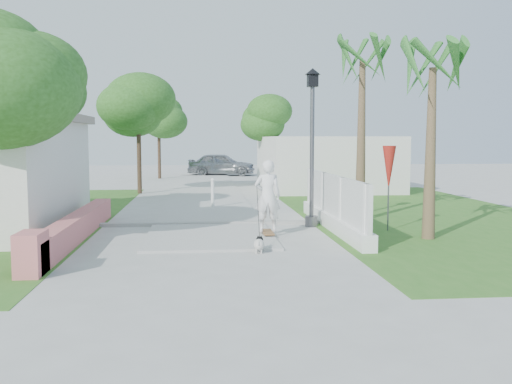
{
  "coord_description": "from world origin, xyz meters",
  "views": [
    {
      "loc": [
        -0.23,
        -10.32,
        2.47
      ],
      "look_at": [
        1.21,
        4.4,
        1.1
      ],
      "focal_mm": 40.0,
      "sensor_mm": 36.0,
      "label": 1
    }
  ],
  "objects": [
    {
      "name": "tree_left_near",
      "position": [
        -4.48,
        2.98,
        3.82
      ],
      "size": [
        3.6,
        3.6,
        5.28
      ],
      "color": "#4C3826",
      "rests_on": "ground"
    },
    {
      "name": "tree_path_far",
      "position": [
        -2.78,
        25.98,
        3.82
      ],
      "size": [
        3.2,
        3.2,
        5.17
      ],
      "color": "#4C3826",
      "rests_on": "ground"
    },
    {
      "name": "dog",
      "position": [
        1.03,
        1.88,
        0.2
      ],
      "size": [
        0.3,
        0.52,
        0.36
      ],
      "rotation": [
        0.0,
        0.0,
        -0.17
      ],
      "color": "silver",
      "rests_on": "ground"
    },
    {
      "name": "skateboarder",
      "position": [
        1.33,
        3.63,
        0.92
      ],
      "size": [
        0.79,
        2.46,
        1.95
      ],
      "rotation": [
        0.0,
        0.0,
        3.04
      ],
      "color": "brown",
      "rests_on": "ground"
    },
    {
      "name": "street_lamp",
      "position": [
        2.9,
        5.5,
        2.43
      ],
      "size": [
        0.44,
        0.44,
        4.44
      ],
      "color": "#59595E",
      "rests_on": "ground"
    },
    {
      "name": "tree_path_left",
      "position": [
        -2.98,
        15.98,
        3.82
      ],
      "size": [
        3.4,
        3.4,
        5.23
      ],
      "color": "#4C3826",
      "rests_on": "ground"
    },
    {
      "name": "palm_far",
      "position": [
        4.6,
        6.5,
        4.48
      ],
      "size": [
        1.8,
        1.8,
        5.3
      ],
      "color": "brown",
      "rests_on": "ground"
    },
    {
      "name": "bollard",
      "position": [
        0.2,
        10.0,
        0.58
      ],
      "size": [
        0.14,
        0.14,
        1.09
      ],
      "color": "white",
      "rests_on": "ground"
    },
    {
      "name": "curb",
      "position": [
        0.0,
        6.0,
        0.05
      ],
      "size": [
        6.5,
        0.25,
        0.1
      ],
      "primitive_type": "cube",
      "color": "#999993",
      "rests_on": "ground"
    },
    {
      "name": "grass_right",
      "position": [
        7.0,
        8.0,
        0.01
      ],
      "size": [
        8.0,
        20.0,
        0.01
      ],
      "primitive_type": "cube",
      "color": "#346C22",
      "rests_on": "ground"
    },
    {
      "name": "building_right",
      "position": [
        6.0,
        18.0,
        1.3
      ],
      "size": [
        6.0,
        8.0,
        2.6
      ],
      "primitive_type": "cube",
      "color": "silver",
      "rests_on": "ground"
    },
    {
      "name": "pink_wall",
      "position": [
        -3.3,
        3.55,
        0.31
      ],
      "size": [
        0.45,
        8.2,
        0.8
      ],
      "color": "#C16562",
      "rests_on": "ground"
    },
    {
      "name": "tree_path_right",
      "position": [
        3.22,
        19.98,
        3.49
      ],
      "size": [
        3.0,
        3.0,
        4.79
      ],
      "color": "#4C3826",
      "rests_on": "ground"
    },
    {
      "name": "path_strip",
      "position": [
        0.0,
        20.0,
        0.03
      ],
      "size": [
        3.2,
        36.0,
        0.06
      ],
      "primitive_type": "cube",
      "color": "#B7B7B2",
      "rests_on": "ground"
    },
    {
      "name": "parked_car",
      "position": [
        1.2,
        28.64,
        0.77
      ],
      "size": [
        4.75,
        2.42,
        1.55
      ],
      "primitive_type": "imported",
      "rotation": [
        0.0,
        0.0,
        1.44
      ],
      "color": "#9C9FA3",
      "rests_on": "ground"
    },
    {
      "name": "palm_near",
      "position": [
        5.4,
        3.2,
        3.95
      ],
      "size": [
        1.8,
        1.8,
        4.7
      ],
      "color": "brown",
      "rests_on": "ground"
    },
    {
      "name": "lattice_fence",
      "position": [
        3.4,
        5.0,
        0.54
      ],
      "size": [
        0.35,
        7.0,
        1.5
      ],
      "color": "white",
      "rests_on": "ground"
    },
    {
      "name": "ground",
      "position": [
        0.0,
        0.0,
        0.0
      ],
      "size": [
        90.0,
        90.0,
        0.0
      ],
      "primitive_type": "plane",
      "color": "#B7B7B2",
      "rests_on": "ground"
    },
    {
      "name": "patio_umbrella",
      "position": [
        4.8,
        4.5,
        1.69
      ],
      "size": [
        0.36,
        0.36,
        2.3
      ],
      "color": "#59595E",
      "rests_on": "ground"
    },
    {
      "name": "tree_left_mid",
      "position": [
        -5.48,
        8.48,
        3.5
      ],
      "size": [
        3.2,
        3.2,
        4.85
      ],
      "color": "#4C3826",
      "rests_on": "ground"
    }
  ]
}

